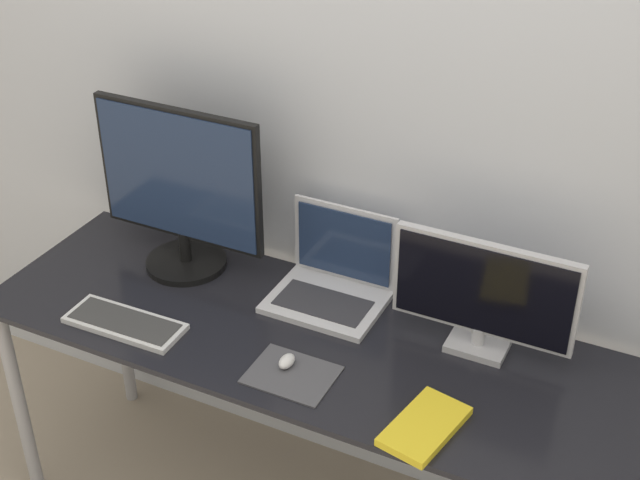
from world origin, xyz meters
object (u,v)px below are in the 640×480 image
Objects in this scene: book at (425,426)px; laptop at (334,278)px; monitor_right at (483,294)px; mouse at (287,361)px; keyboard at (125,323)px; monitor_left at (180,190)px.

laptop is at bearing 137.06° from book.
mouse is (-0.42, -0.30, -0.16)m from monitor_right.
book is (0.44, -0.41, -0.05)m from laptop.
keyboard is 0.49m from mouse.
monitor_left is 0.64m from mouse.
keyboard is (-0.46, -0.39, -0.05)m from laptop.
laptop is 5.49× the size of mouse.
monitor_right is (0.93, 0.00, -0.09)m from monitor_left.
mouse is at bearing 171.74° from book.
mouse is at bearing 4.88° from keyboard.
monitor_left is at bearing 158.72° from book.
monitor_left is at bearing 93.21° from keyboard.
keyboard is at bearing -139.74° from laptop.
mouse is (0.49, 0.04, 0.01)m from keyboard.
monitor_right is 0.99m from keyboard.
monitor_right is 0.39m from book.
monitor_left is 0.52m from laptop.
laptop is 0.60m from book.
monitor_right reaches higher than mouse.
monitor_right is 1.92× the size of book.
mouse is at bearing -30.28° from monitor_left.
monitor_left is at bearing -174.06° from laptop.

